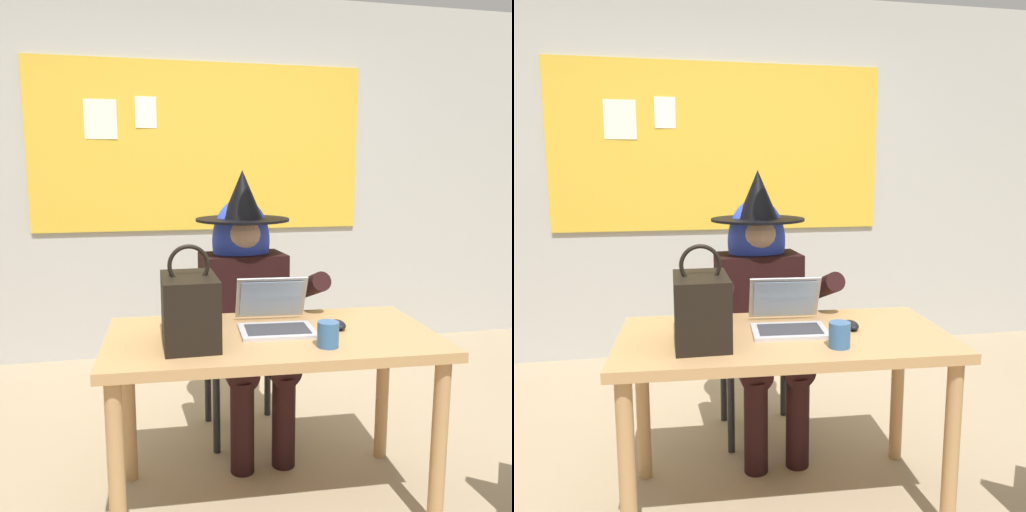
% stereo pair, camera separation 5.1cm
% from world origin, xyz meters
% --- Properties ---
extents(ground_plane, '(24.00, 24.00, 0.00)m').
position_xyz_m(ground_plane, '(0.00, 0.00, 0.00)').
color(ground_plane, tan).
extents(wall_back_bulletin, '(6.78, 2.16, 2.63)m').
position_xyz_m(wall_back_bulletin, '(0.00, 2.01, 1.33)').
color(wall_back_bulletin, '#B2B2AD').
rests_on(wall_back_bulletin, ground).
extents(desk_main, '(1.34, 0.73, 0.74)m').
position_xyz_m(desk_main, '(0.05, 0.04, 0.63)').
color(desk_main, tan).
rests_on(desk_main, ground).
extents(chair_at_desk, '(0.42, 0.42, 0.89)m').
position_xyz_m(chair_at_desk, '(0.06, 0.73, 0.50)').
color(chair_at_desk, '#2D3347').
rests_on(chair_at_desk, ground).
extents(person_costumed, '(0.62, 0.71, 1.38)m').
position_xyz_m(person_costumed, '(0.06, 0.61, 0.78)').
color(person_costumed, black).
rests_on(person_costumed, ground).
extents(laptop, '(0.32, 0.34, 0.20)m').
position_xyz_m(laptop, '(0.08, 0.11, 0.78)').
color(laptop, '#B7B7BC').
rests_on(laptop, desk_main).
extents(computer_mouse, '(0.06, 0.10, 0.03)m').
position_xyz_m(computer_mouse, '(0.34, 0.05, 0.75)').
color(computer_mouse, black).
rests_on(computer_mouse, desk_main).
extents(handbag, '(0.20, 0.30, 0.38)m').
position_xyz_m(handbag, '(-0.28, -0.01, 0.87)').
color(handbag, black).
rests_on(handbag, desk_main).
extents(coffee_mug, '(0.08, 0.08, 0.09)m').
position_xyz_m(coffee_mug, '(0.22, -0.16, 0.78)').
color(coffee_mug, '#336099').
rests_on(coffee_mug, desk_main).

